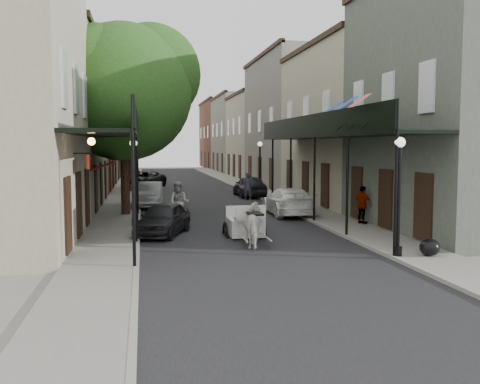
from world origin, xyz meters
name	(u,v)px	position (x,y,z in m)	size (l,w,h in m)	color
ground	(256,252)	(0.00, 0.00, 0.00)	(140.00, 140.00, 0.00)	gray
road	(197,196)	(0.00, 20.00, 0.01)	(8.00, 90.00, 0.01)	black
sidewalk_left	(124,197)	(-5.00, 20.00, 0.06)	(2.20, 90.00, 0.12)	gray
sidewalk_right	(266,194)	(5.00, 20.00, 0.06)	(2.20, 90.00, 0.12)	gray
building_row_left	(84,126)	(-8.60, 30.00, 5.25)	(5.00, 80.00, 10.50)	#B5AC91
building_row_right	(280,127)	(8.60, 30.00, 5.25)	(5.00, 80.00, 10.50)	slate
gallery_left	(118,135)	(-4.79, 6.98, 4.05)	(2.20, 18.05, 4.88)	black
gallery_right	(324,135)	(4.79, 6.98, 4.05)	(2.20, 18.05, 4.88)	black
tree_near	(132,87)	(-4.20, 10.18, 6.49)	(7.31, 6.80, 9.63)	#382619
tree_far	(135,115)	(-4.25, 24.18, 5.84)	(6.45, 6.00, 8.61)	#382619
lamppost_right_near	(399,195)	(4.10, -2.00, 2.05)	(0.32, 0.32, 3.71)	black
lamppost_left	(134,181)	(-4.10, 6.00, 2.05)	(0.32, 0.32, 3.71)	black
lamppost_right_far	(260,168)	(4.10, 18.00, 2.05)	(0.32, 0.32, 3.71)	black
horse	(255,225)	(0.17, 0.96, 0.76)	(0.82, 1.81, 1.52)	silver
carriage	(244,211)	(0.19, 3.34, 0.99)	(1.61, 2.26, 2.55)	black
pedestrian_walking	(179,203)	(-2.12, 6.93, 0.97)	(0.94, 0.73, 1.94)	#9D9C94
pedestrian_sidewalk_left	(136,183)	(-4.20, 18.27, 1.08)	(1.25, 0.72, 1.93)	gray
pedestrian_sidewalk_right	(363,205)	(5.80, 4.68, 0.96)	(0.98, 0.41, 1.67)	gray
car_left_near	(163,219)	(-2.96, 4.00, 0.65)	(1.54, 3.84, 1.31)	black
car_left_mid	(148,195)	(-3.43, 14.00, 0.71)	(1.51, 4.34, 1.43)	#A7A7AC
car_left_far	(144,179)	(-3.60, 28.30, 0.71)	(2.34, 5.08, 1.41)	black
car_right_near	(288,201)	(3.60, 9.00, 0.71)	(1.98, 4.88, 1.42)	white
car_right_far	(250,186)	(3.60, 19.00, 0.75)	(1.78, 4.42, 1.51)	black
trash_bags	(430,247)	(5.20, -2.03, 0.37)	(0.90, 1.05, 0.54)	black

